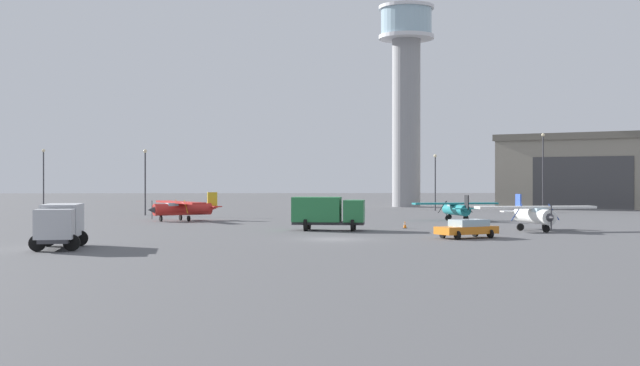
# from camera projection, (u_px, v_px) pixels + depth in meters

# --- Properties ---
(ground_plane) EXTENTS (400.00, 400.00, 0.00)m
(ground_plane) POSITION_uv_depth(u_px,v_px,m) (334.00, 239.00, 59.98)
(ground_plane) COLOR #545456
(control_tower) EXTENTS (8.63, 8.63, 35.45)m
(control_tower) POSITION_uv_depth(u_px,v_px,m) (406.00, 83.00, 130.44)
(control_tower) COLOR gray
(control_tower) RESTS_ON ground_plane
(hangar) EXTENTS (34.56, 33.29, 11.14)m
(hangar) POSITION_uv_depth(u_px,v_px,m) (599.00, 171.00, 129.60)
(hangar) COLOR gray
(hangar) RESTS_ON ground_plane
(airplane_teal) EXTENTS (9.22, 7.22, 2.71)m
(airplane_teal) POSITION_uv_depth(u_px,v_px,m) (456.00, 208.00, 87.12)
(airplane_teal) COLOR teal
(airplane_teal) RESTS_ON ground_plane
(airplane_white) EXTENTS (10.26, 8.05, 3.02)m
(airplane_white) POSITION_uv_depth(u_px,v_px,m) (534.00, 214.00, 69.82)
(airplane_white) COLOR white
(airplane_white) RESTS_ON ground_plane
(airplane_red) EXTENTS (7.54, 9.39, 2.95)m
(airplane_red) POSITION_uv_depth(u_px,v_px,m) (184.00, 208.00, 86.15)
(airplane_red) COLOR red
(airplane_red) RESTS_ON ground_plane
(truck_box_silver) EXTENTS (3.41, 6.12, 2.74)m
(truck_box_silver) POSITION_uv_depth(u_px,v_px,m) (60.00, 223.00, 51.89)
(truck_box_silver) COLOR #38383D
(truck_box_silver) RESTS_ON ground_plane
(truck_box_green) EXTENTS (6.31, 3.87, 2.81)m
(truck_box_green) POSITION_uv_depth(u_px,v_px,m) (327.00, 211.00, 70.08)
(truck_box_green) COLOR #38383D
(truck_box_green) RESTS_ON ground_plane
(car_orange) EXTENTS (4.92, 3.69, 1.37)m
(car_orange) POSITION_uv_depth(u_px,v_px,m) (467.00, 228.00, 60.87)
(car_orange) COLOR orange
(car_orange) RESTS_ON ground_plane
(light_post_west) EXTENTS (0.44, 0.44, 10.39)m
(light_post_west) POSITION_uv_depth(u_px,v_px,m) (543.00, 166.00, 109.77)
(light_post_west) COLOR #38383D
(light_post_west) RESTS_ON ground_plane
(light_post_east) EXTENTS (0.44, 0.44, 7.91)m
(light_post_east) POSITION_uv_depth(u_px,v_px,m) (145.00, 176.00, 99.43)
(light_post_east) COLOR #38383D
(light_post_east) RESTS_ON ground_plane
(light_post_north) EXTENTS (0.44, 0.44, 8.39)m
(light_post_north) POSITION_uv_depth(u_px,v_px,m) (44.00, 174.00, 111.50)
(light_post_north) COLOR #38383D
(light_post_north) RESTS_ON ground_plane
(light_post_centre) EXTENTS (0.44, 0.44, 7.75)m
(light_post_centre) POSITION_uv_depth(u_px,v_px,m) (435.00, 177.00, 114.53)
(light_post_centre) COLOR #38383D
(light_post_centre) RESTS_ON ground_plane
(traffic_cone_near_left) EXTENTS (0.36, 0.36, 0.64)m
(traffic_cone_near_left) POSITION_uv_depth(u_px,v_px,m) (405.00, 225.00, 73.20)
(traffic_cone_near_left) COLOR black
(traffic_cone_near_left) RESTS_ON ground_plane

